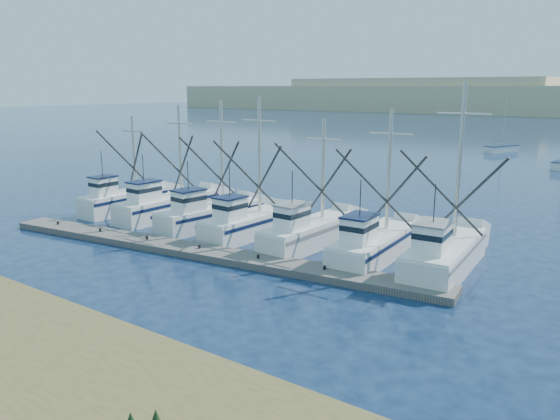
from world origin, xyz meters
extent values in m
plane|color=#0C1835|center=(0.00, 0.00, 0.00)|extent=(500.00, 500.00, 0.00)
cube|color=#69625E|center=(-7.26, 6.09, 0.20)|extent=(29.53, 5.49, 0.39)
cube|color=white|center=(-19.93, 10.99, 0.75)|extent=(2.27, 7.26, 1.50)
cube|color=white|center=(-19.93, 9.14, 2.25)|extent=(1.27, 1.78, 1.50)
cylinder|color=#B7B2A8|center=(-19.93, 12.22, 4.48)|extent=(0.22, 0.22, 5.96)
cube|color=white|center=(-15.76, 11.70, 0.74)|extent=(2.60, 8.72, 1.49)
cube|color=white|center=(-15.76, 9.49, 2.24)|extent=(1.41, 2.15, 1.50)
cylinder|color=#B7B2A8|center=(-15.76, 13.18, 4.91)|extent=(0.22, 0.22, 6.84)
cube|color=white|center=(-11.21, 11.39, 0.70)|extent=(3.55, 8.29, 1.40)
cube|color=white|center=(-11.21, 9.34, 2.15)|extent=(1.65, 2.14, 1.50)
cylinder|color=#B7B2A8|center=(-11.21, 12.76, 5.05)|extent=(0.22, 0.22, 7.32)
cube|color=white|center=(-7.44, 10.98, 0.69)|extent=(2.89, 7.34, 1.38)
cube|color=white|center=(-7.44, 9.13, 2.13)|extent=(1.52, 1.85, 1.50)
cylinder|color=#B7B2A8|center=(-7.44, 12.20, 5.20)|extent=(0.22, 0.22, 7.64)
cube|color=white|center=(-2.90, 11.41, 0.72)|extent=(2.62, 8.18, 1.45)
cube|color=white|center=(-2.90, 9.35, 2.20)|extent=(1.37, 2.03, 1.50)
cylinder|color=#B7B2A8|center=(-2.90, 12.79, 4.60)|extent=(0.22, 0.22, 6.30)
cube|color=white|center=(1.43, 11.52, 0.67)|extent=(2.74, 8.38, 1.34)
cube|color=white|center=(1.43, 9.40, 2.09)|extent=(1.47, 2.08, 1.50)
cylinder|color=#B7B2A8|center=(1.43, 12.94, 4.89)|extent=(0.22, 0.22, 7.11)
cube|color=white|center=(5.46, 11.53, 0.76)|extent=(3.10, 8.46, 1.53)
cube|color=white|center=(5.46, 9.40, 2.28)|extent=(1.61, 2.12, 1.50)
cylinder|color=#B7B2A8|center=(5.46, 12.95, 5.74)|extent=(0.22, 0.22, 8.42)
cube|color=white|center=(-5.86, 70.59, 0.45)|extent=(3.91, 6.08, 0.90)
cylinder|color=#B7B2A8|center=(-5.86, 70.89, 4.50)|extent=(0.12, 0.12, 7.20)
camera|label=1|loc=(14.30, -16.26, 9.64)|focal=35.00mm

